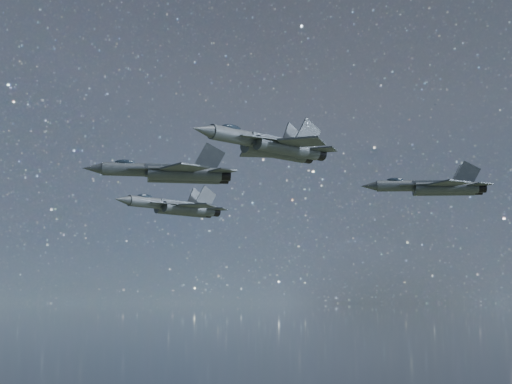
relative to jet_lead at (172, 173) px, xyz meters
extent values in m
cylinder|color=#2F363B|center=(-4.23, 0.48, 0.23)|extent=(7.61, 2.41, 1.58)
cone|color=#2F363B|center=(-9.05, 1.03, 0.23)|extent=(2.57, 1.68, 1.42)
ellipsoid|color=#1A252F|center=(-5.43, 0.62, 0.99)|extent=(2.51, 1.33, 0.78)
cube|color=#2F363B|center=(1.00, -0.11, 0.18)|extent=(8.41, 2.44, 1.31)
cylinder|color=#2F363B|center=(1.29, -1.16, -0.28)|extent=(8.62, 2.53, 1.58)
cylinder|color=#2F363B|center=(1.51, 0.85, -0.28)|extent=(8.62, 2.53, 1.58)
cylinder|color=black|center=(5.91, -1.69, -0.28)|extent=(1.47, 1.60, 1.46)
cylinder|color=black|center=(6.14, 0.32, -0.28)|extent=(1.47, 1.60, 1.46)
cube|color=#2F363B|center=(-2.57, -1.08, 0.11)|extent=(5.35, 2.64, 0.12)
cube|color=#2F363B|center=(-2.26, 1.63, 0.11)|extent=(5.33, 1.52, 0.12)
cube|color=#2F363B|center=(0.81, -3.55, -0.08)|extent=(5.34, 5.58, 0.20)
cube|color=#2F363B|center=(1.59, 3.28, -0.08)|extent=(5.71, 5.80, 0.20)
cube|color=#2F363B|center=(5.36, -2.95, -0.08)|extent=(3.14, 3.25, 0.15)
cube|color=#2F363B|center=(5.88, 1.67, -0.08)|extent=(3.37, 3.42, 0.15)
cube|color=#2F363B|center=(4.17, -1.75, 1.64)|extent=(3.48, 0.84, 3.60)
cube|color=#2F363B|center=(4.46, 0.77, 1.64)|extent=(3.53, 0.55, 3.60)
cylinder|color=#2F363B|center=(0.09, 19.01, -1.00)|extent=(7.44, 4.54, 1.57)
cone|color=#2F363B|center=(-4.31, 16.99, -1.00)|extent=(2.79, 2.29, 1.41)
ellipsoid|color=#1A252F|center=(-1.01, 18.51, -0.24)|extent=(2.62, 1.96, 0.78)
cube|color=#2F363B|center=(4.86, 21.20, -1.05)|extent=(8.15, 4.82, 1.31)
cylinder|color=#2F363B|center=(5.64, 20.45, -1.50)|extent=(8.36, 4.96, 1.57)
cylinder|color=#2F363B|center=(4.80, 22.28, -1.50)|extent=(8.36, 4.96, 1.57)
cylinder|color=black|center=(9.86, 22.39, -1.50)|extent=(1.80, 1.87, 1.45)
cylinder|color=black|center=(9.02, 24.22, -1.50)|extent=(1.80, 1.87, 1.45)
cube|color=#2F363B|center=(2.31, 18.53, -1.12)|extent=(5.36, 2.32, 0.12)
cube|color=#2F363B|center=(1.17, 21.01, -1.12)|extent=(4.91, 3.96, 0.12)
cube|color=#2F363B|center=(6.47, 18.17, -1.30)|extent=(5.73, 5.59, 0.20)
cube|color=#2F363B|center=(3.61, 24.40, -1.30)|extent=(4.36, 4.79, 0.20)
cube|color=#2F363B|center=(10.04, 21.03, -1.30)|extent=(3.40, 3.35, 0.15)
cube|color=#2F363B|center=(8.10, 25.24, -1.30)|extent=(2.54, 2.73, 0.15)
cube|color=#2F363B|center=(8.41, 21.44, 0.42)|extent=(3.36, 1.35, 3.59)
cube|color=#2F363B|center=(7.35, 23.73, 0.42)|extent=(3.13, 1.86, 3.59)
cylinder|color=#2F363B|center=(4.66, -14.12, 1.31)|extent=(7.22, 4.44, 1.53)
cone|color=#2F363B|center=(0.39, -16.10, 1.31)|extent=(2.71, 2.23, 1.37)
ellipsoid|color=#1A252F|center=(3.59, -14.62, 2.05)|extent=(2.55, 1.91, 0.75)
cube|color=#2F363B|center=(9.28, -11.98, 1.26)|extent=(7.91, 4.71, 1.27)
cylinder|color=#2F363B|center=(10.04, -12.70, 0.82)|extent=(8.11, 4.85, 1.53)
cylinder|color=#2F363B|center=(9.22, -10.93, 0.82)|extent=(8.11, 4.85, 1.53)
cylinder|color=black|center=(14.13, -10.81, 0.82)|extent=(1.75, 1.82, 1.41)
cylinder|color=black|center=(13.31, -9.03, 0.82)|extent=(1.75, 1.82, 1.41)
cube|color=#2F363B|center=(6.81, -14.58, 1.19)|extent=(5.20, 2.27, 0.12)
cube|color=#2F363B|center=(5.70, -12.18, 1.19)|extent=(4.76, 3.86, 0.12)
cube|color=#2F363B|center=(10.86, -14.92, 1.02)|extent=(5.56, 5.42, 0.20)
cube|color=#2F363B|center=(8.05, -8.88, 1.02)|extent=(4.22, 4.64, 0.20)
cube|color=#2F363B|center=(14.31, -12.13, 1.02)|extent=(3.30, 3.25, 0.15)
cube|color=#2F363B|center=(12.42, -8.04, 1.02)|extent=(2.46, 2.64, 0.15)
cube|color=#2F363B|center=(12.73, -11.73, 2.68)|extent=(3.26, 1.32, 3.49)
cube|color=#2F363B|center=(11.69, -9.51, 2.68)|extent=(3.04, 1.82, 3.49)
cylinder|color=#2F363B|center=(30.60, 1.54, 0.03)|extent=(7.08, 3.65, 1.47)
cone|color=#2F363B|center=(26.32, 3.00, 0.03)|extent=(2.57, 1.98, 1.32)
ellipsoid|color=#1A252F|center=(29.53, 1.90, 0.73)|extent=(2.44, 1.66, 0.73)
cube|color=#2F363B|center=(35.24, -0.05, -0.02)|extent=(7.77, 3.84, 1.23)
cylinder|color=#2F363B|center=(35.29, -1.06, -0.45)|extent=(7.97, 3.95, 1.47)
cylinder|color=#2F363B|center=(35.90, 0.73, -0.45)|extent=(7.97, 3.95, 1.47)
cylinder|color=black|center=(39.40, -2.46, -0.45)|extent=(1.60, 1.68, 1.36)
cylinder|color=black|center=(40.01, -0.68, -0.45)|extent=(1.60, 1.68, 1.36)
cube|color=#2F363B|center=(31.80, -0.21, -0.09)|extent=(4.77, 3.34, 0.11)
cube|color=#2F363B|center=(32.62, 2.19, -0.09)|extent=(5.00, 1.70, 0.11)
cube|color=#2F363B|center=(34.38, -3.14, -0.26)|extent=(4.41, 4.76, 0.19)
cube|color=#2F363B|center=(36.46, 2.93, -0.26)|extent=(5.41, 5.34, 0.19)
cube|color=#2F363B|center=(38.65, -3.50, -0.26)|extent=(2.58, 2.73, 0.14)
cube|color=#2F363B|center=(40.05, 0.61, -0.26)|extent=(3.20, 3.18, 0.14)
cube|color=#2F363B|center=(37.81, -2.17, 1.35)|extent=(3.06, 1.45, 3.36)
cube|color=#2F363B|center=(38.57, 0.06, 1.35)|extent=(3.22, 0.95, 3.36)
camera|label=1|loc=(-12.37, -81.50, -15.12)|focal=50.00mm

